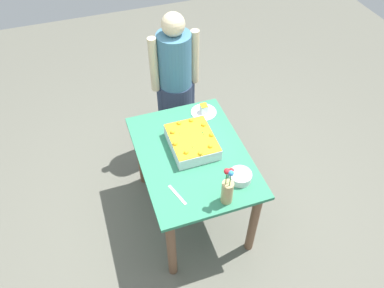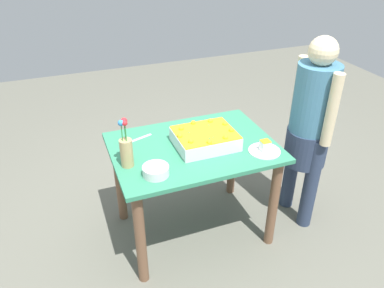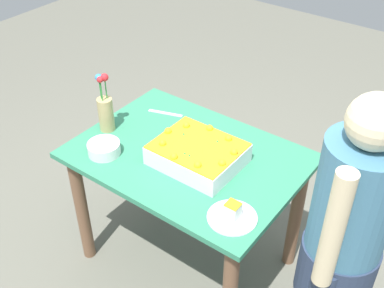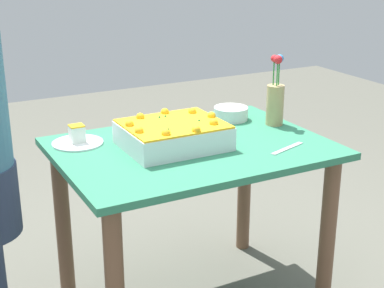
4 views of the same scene
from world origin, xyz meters
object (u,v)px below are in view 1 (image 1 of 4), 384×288
Objects in this scene: cake_knife at (177,195)px; flower_vase at (227,190)px; person_standing at (175,78)px; sheet_cake at (192,142)px; fruit_bowl at (240,176)px; serving_plate_with_slice at (204,111)px.

cake_knife is 0.61× the size of flower_vase.
cake_knife is at bearing -16.47° from person_standing.
person_standing reaches higher than cake_knife.
flower_vase is (0.56, 0.06, 0.07)m from sheet_cake.
fruit_bowl is 0.11× the size of person_standing.
sheet_cake is 0.28× the size of person_standing.
person_standing is (-1.21, -0.12, 0.04)m from fruit_bowl.
sheet_cake is 0.48m from fruit_bowl.
serving_plate_with_slice is 0.92m from flower_vase.
cake_knife is at bearing -116.31° from flower_vase.
sheet_cake is 0.48m from cake_knife.
sheet_cake is 2.51× the size of fruit_bowl.
flower_vase is (0.15, 0.31, 0.12)m from cake_knife.
fruit_bowl is at bearing 0.02° from serving_plate_with_slice.
flower_vase is 1.35m from person_standing.
sheet_cake is 0.57m from flower_vase.
cake_knife is 0.14× the size of person_standing.
person_standing reaches higher than flower_vase.
person_standing is at bearing 172.34° from sheet_cake.
fruit_bowl is at bearing 130.39° from flower_vase.
sheet_cake is at bearing -49.67° from cake_knife.
cake_knife is (0.41, -0.25, -0.05)m from sheet_cake.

